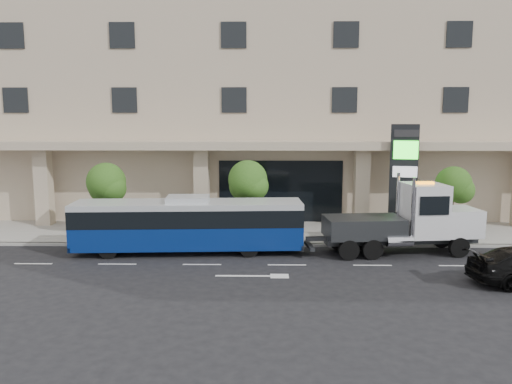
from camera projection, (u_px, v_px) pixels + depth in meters
ground at (286, 256)px, 24.86m from camera, size 120.00×120.00×0.00m
sidewalk at (282, 233)px, 29.80m from camera, size 120.00×6.00×0.15m
curb at (284, 245)px, 26.83m from camera, size 120.00×0.30×0.15m
convention_center at (278, 78)px, 38.70m from camera, size 60.00×17.60×20.00m
tree_left at (107, 185)px, 28.13m from camera, size 2.27×2.20×4.22m
tree_mid at (248, 183)px, 27.98m from camera, size 2.28×2.20×4.38m
tree_right at (454, 187)px, 27.83m from camera, size 2.10×2.00×4.04m
city_bus at (188, 224)px, 25.42m from camera, size 11.68×3.09×2.93m
tow_truck at (409, 221)px, 25.22m from camera, size 8.88×2.97×4.02m
signage_pylon at (403, 178)px, 29.35m from camera, size 1.67×0.92×6.36m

